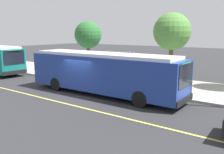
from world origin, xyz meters
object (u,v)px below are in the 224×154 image
object	(u,v)px
waiting_bench	(116,73)
pedestrian_commuter	(103,69)
route_sign_post	(132,64)
transit_bus_main	(103,72)

from	to	relation	value
waiting_bench	pedestrian_commuter	xyz separation A→B (m)	(-0.76, -1.03, 0.48)
waiting_bench	route_sign_post	xyz separation A→B (m)	(3.10, -2.32, 1.32)
transit_bus_main	route_sign_post	size ratio (longest dim) A/B	4.28
waiting_bench	pedestrian_commuter	size ratio (longest dim) A/B	0.95
route_sign_post	pedestrian_commuter	size ratio (longest dim) A/B	1.66
transit_bus_main	waiting_bench	xyz separation A→B (m)	(-2.38, 4.96, -0.98)
transit_bus_main	route_sign_post	xyz separation A→B (m)	(0.72, 2.64, 0.34)
route_sign_post	pedestrian_commuter	xyz separation A→B (m)	(-3.86, 1.29, -0.84)
route_sign_post	waiting_bench	bearing A→B (deg)	143.15
transit_bus_main	waiting_bench	distance (m)	5.59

